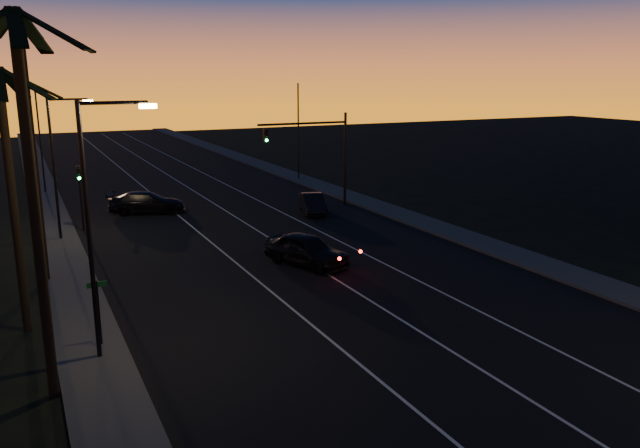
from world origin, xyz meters
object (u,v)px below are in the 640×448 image
right_car (313,204)px  cross_car (147,202)px  lead_car (306,250)px  signal_mast (317,144)px

right_car → cross_car: bearing=153.7°
lead_car → cross_car: 17.28m
right_car → signal_mast: bearing=55.6°
signal_mast → lead_car: (-6.92, -13.01, -3.94)m
cross_car → lead_car: bearing=-73.1°
lead_car → right_car: (5.71, 11.24, -0.13)m
signal_mast → right_car: signal_mast is taller
lead_car → cross_car: lead_car is taller
lead_car → cross_car: size_ratio=0.99×
signal_mast → lead_car: bearing=-118.0°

